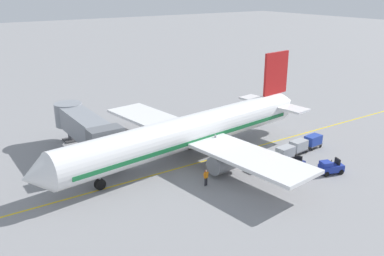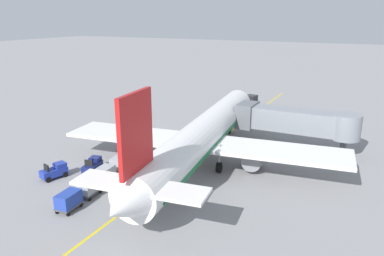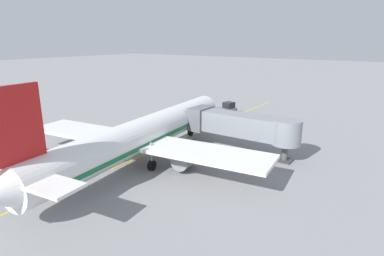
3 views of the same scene
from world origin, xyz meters
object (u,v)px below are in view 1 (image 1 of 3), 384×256
object	(u,v)px
jet_bridge	(85,126)
baggage_tug_lead	(294,166)
baggage_cart_second_in_train	(285,152)
parked_airliner	(190,132)
baggage_tug_trailing	(330,167)
ground_crew_wing_walker	(212,158)
baggage_cart_front	(269,159)
ground_crew_loader	(206,177)
baggage_cart_tail_end	(313,140)
baggage_cart_third_in_train	(299,146)

from	to	relation	value
jet_bridge	baggage_tug_lead	bearing A→B (deg)	-135.86
baggage_tug_lead	baggage_cart_second_in_train	size ratio (longest dim) A/B	0.92
parked_airliner	baggage_cart_second_in_train	size ratio (longest dim) A/B	12.67
jet_bridge	baggage_cart_second_in_train	world-z (taller)	jet_bridge
baggage_tug_lead	baggage_tug_trailing	xyz separation A→B (m)	(-2.41, -2.80, 0.00)
parked_airliner	baggage_tug_trailing	xyz separation A→B (m)	(-11.51, -9.97, -2.47)
jet_bridge	ground_crew_wing_walker	world-z (taller)	jet_bridge
parked_airliner	baggage_tug_lead	bearing A→B (deg)	-141.80
baggage_cart_front	ground_crew_loader	size ratio (longest dim) A/B	1.74
parked_airliner	baggage_cart_tail_end	world-z (taller)	parked_airliner
ground_crew_loader	baggage_cart_tail_end	bearing A→B (deg)	-87.00
jet_bridge	ground_crew_loader	xyz separation A→B (m)	(-14.26, -6.81, -2.50)
baggage_cart_tail_end	ground_crew_wing_walker	size ratio (longest dim) A/B	1.74
baggage_tug_lead	baggage_cart_tail_end	distance (m)	7.86
ground_crew_wing_walker	jet_bridge	bearing A→B (deg)	43.27
jet_bridge	ground_crew_loader	distance (m)	16.00
baggage_cart_third_in_train	baggage_cart_tail_end	distance (m)	2.79
baggage_tug_lead	baggage_cart_tail_end	xyz separation A→B (m)	(3.53, -7.02, 0.24)
baggage_tug_lead	baggage_cart_front	world-z (taller)	baggage_tug_lead
parked_airliner	ground_crew_loader	world-z (taller)	parked_airliner
jet_bridge	baggage_tug_lead	distance (m)	23.73
ground_crew_wing_walker	ground_crew_loader	world-z (taller)	same
ground_crew_loader	parked_airliner	bearing A→B (deg)	-20.73
jet_bridge	baggage_tug_trailing	bearing A→B (deg)	-135.16
parked_airliner	baggage_cart_third_in_train	size ratio (longest dim) A/B	12.67
baggage_tug_lead	baggage_cart_third_in_train	world-z (taller)	baggage_tug_lead
jet_bridge	baggage_cart_third_in_train	size ratio (longest dim) A/B	4.84
baggage_tug_trailing	baggage_cart_third_in_train	distance (m)	5.90
baggage_cart_second_in_train	ground_crew_loader	distance (m)	11.12
baggage_tug_trailing	baggage_cart_third_in_train	size ratio (longest dim) A/B	0.93
baggage_tug_lead	baggage_cart_second_in_train	xyz separation A→B (m)	(2.78, -1.51, 0.24)
baggage_cart_tail_end	ground_crew_wing_walker	distance (m)	13.54
baggage_cart_tail_end	parked_airliner	bearing A→B (deg)	68.55
parked_airliner	ground_crew_loader	bearing A→B (deg)	159.27
baggage_cart_second_in_train	parked_airliner	bearing A→B (deg)	53.93
parked_airliner	ground_crew_wing_walker	bearing A→B (deg)	-163.14
baggage_cart_front	ground_crew_wing_walker	bearing A→B (deg)	51.88
baggage_cart_front	baggage_cart_second_in_train	world-z (taller)	same
baggage_cart_third_in_train	ground_crew_loader	bearing A→B (deg)	92.68
baggage_cart_front	parked_airliner	bearing A→B (deg)	40.25
baggage_tug_lead	baggage_cart_third_in_train	xyz separation A→B (m)	(3.31, -4.24, 0.24)
parked_airliner	ground_crew_wing_walker	distance (m)	3.82
baggage_cart_front	baggage_cart_third_in_train	bearing A→B (deg)	-80.52
baggage_tug_lead	ground_crew_wing_walker	size ratio (longest dim) A/B	1.61
jet_bridge	ground_crew_wing_walker	size ratio (longest dim) A/B	8.43
baggage_tug_lead	baggage_cart_tail_end	world-z (taller)	baggage_tug_lead
baggage_cart_second_in_train	baggage_tug_trailing	bearing A→B (deg)	-166.06
baggage_cart_front	baggage_cart_second_in_train	bearing A→B (deg)	-81.87
baggage_cart_second_in_train	ground_crew_wing_walker	distance (m)	8.47
baggage_cart_second_in_train	baggage_cart_tail_end	xyz separation A→B (m)	(0.75, -5.51, 0.00)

